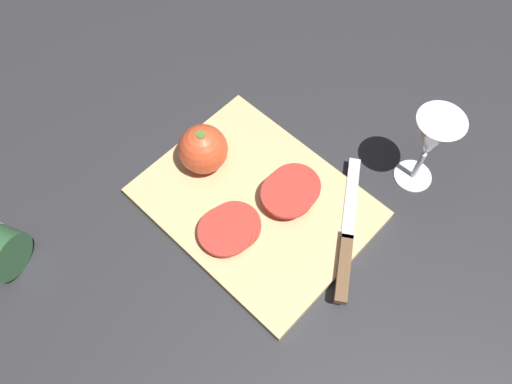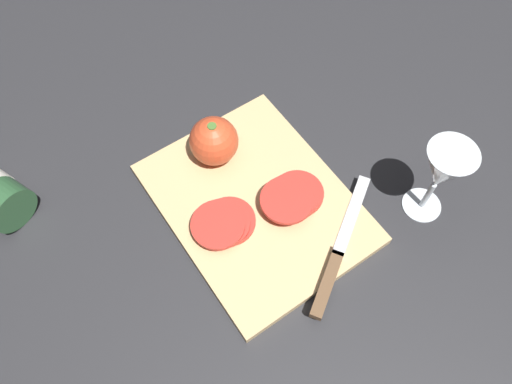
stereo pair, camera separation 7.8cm
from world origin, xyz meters
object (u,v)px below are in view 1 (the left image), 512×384
at_px(whole_tomato, 203,149).
at_px(tomato_slice_stack_far, 230,228).
at_px(knife, 345,254).
at_px(tomato_slice_stack_near, 291,190).
at_px(wine_glass, 432,140).

xyz_separation_m(whole_tomato, tomato_slice_stack_far, (-0.12, 0.06, -0.03)).
height_order(knife, tomato_slice_stack_near, tomato_slice_stack_near).
bearing_deg(tomato_slice_stack_near, knife, 170.26).
relative_size(knife, tomato_slice_stack_near, 1.95).
relative_size(wine_glass, knife, 0.70).
height_order(whole_tomato, tomato_slice_stack_far, whole_tomato).
bearing_deg(wine_glass, whole_tomato, 40.89).
bearing_deg(tomato_slice_stack_far, wine_glass, -116.69).
bearing_deg(knife, wine_glass, -30.51).
distance_m(tomato_slice_stack_near, tomato_slice_stack_far, 0.12).
bearing_deg(tomato_slice_stack_near, tomato_slice_stack_far, 77.70).
bearing_deg(knife, whole_tomato, 63.57).
distance_m(wine_glass, whole_tomato, 0.35).
height_order(wine_glass, tomato_slice_stack_far, wine_glass).
height_order(wine_glass, tomato_slice_stack_near, wine_glass).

